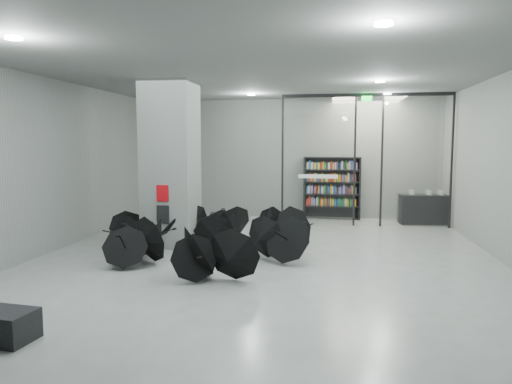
% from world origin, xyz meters
% --- Properties ---
extents(room, '(14.00, 14.02, 4.01)m').
position_xyz_m(room, '(0.00, 0.00, 2.84)').
color(room, slate).
rests_on(room, ground).
extents(column, '(1.20, 1.20, 4.00)m').
position_xyz_m(column, '(-2.50, 2.00, 2.00)').
color(column, slate).
rests_on(column, ground).
extents(fire_cabinet, '(0.28, 0.04, 0.38)m').
position_xyz_m(fire_cabinet, '(-2.50, 1.38, 1.35)').
color(fire_cabinet, '#A50A07').
rests_on(fire_cabinet, column).
extents(info_panel, '(0.30, 0.03, 0.42)m').
position_xyz_m(info_panel, '(-2.50, 1.38, 0.85)').
color(info_panel, black).
rests_on(info_panel, column).
extents(exit_sign, '(0.30, 0.06, 0.15)m').
position_xyz_m(exit_sign, '(2.40, 5.30, 3.82)').
color(exit_sign, '#0CE533').
rests_on(exit_sign, room).
extents(glass_partition, '(5.06, 0.08, 4.00)m').
position_xyz_m(glass_partition, '(2.39, 5.50, 2.18)').
color(glass_partition, silver).
rests_on(glass_partition, ground).
extents(bookshelf, '(1.89, 0.46, 2.07)m').
position_xyz_m(bookshelf, '(1.44, 6.75, 1.03)').
color(bookshelf, black).
rests_on(bookshelf, ground).
extents(shop_counter, '(1.57, 0.73, 0.92)m').
position_xyz_m(shop_counter, '(4.31, 6.12, 0.46)').
color(shop_counter, black).
rests_on(shop_counter, ground).
extents(umbrella_cluster, '(5.54, 4.78, 1.30)m').
position_xyz_m(umbrella_cluster, '(-1.29, 0.98, 0.31)').
color(umbrella_cluster, black).
rests_on(umbrella_cluster, ground).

